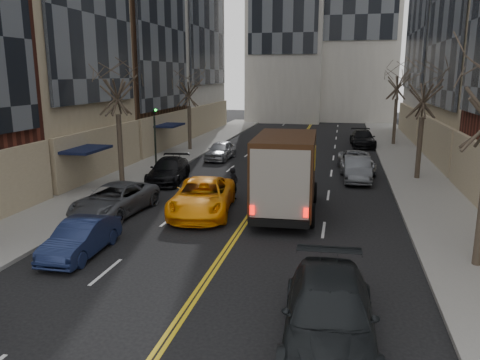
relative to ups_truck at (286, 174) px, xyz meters
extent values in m
cube|color=slate|center=(-10.59, 10.94, -1.85)|extent=(4.00, 66.00, 0.15)
cube|color=slate|center=(7.41, 10.94, -1.85)|extent=(4.00, 66.00, 0.15)
cube|color=#4C301E|center=(-17.09, 16.94, 10.07)|extent=(9.00, 12.00, 24.00)
cube|color=black|center=(-11.59, 1.94, 0.47)|extent=(2.00, 3.00, 0.15)
cube|color=black|center=(-12.49, 1.94, -0.58)|extent=(0.20, 3.00, 2.50)
cube|color=black|center=(-11.59, 14.94, 0.47)|extent=(2.00, 3.00, 0.15)
cube|color=black|center=(-12.49, 14.94, -0.58)|extent=(0.20, 3.00, 2.50)
cylinder|color=#382D23|center=(-10.39, 3.94, 0.25)|extent=(0.30, 0.30, 4.05)
cylinder|color=#382D23|center=(-10.39, 16.94, 0.07)|extent=(0.30, 0.30, 3.69)
cylinder|color=#382D23|center=(7.21, 8.94, 0.11)|extent=(0.30, 0.30, 3.78)
cylinder|color=#382D23|center=(7.21, 23.94, 0.29)|extent=(0.30, 0.30, 4.14)
cylinder|color=black|center=(-8.99, 5.94, 0.12)|extent=(0.12, 0.12, 3.80)
imported|color=black|center=(-8.99, 5.94, 2.47)|extent=(0.15, 0.18, 0.90)
sphere|color=#0CE526|center=(-8.84, 5.84, 2.42)|extent=(0.14, 0.14, 0.14)
cube|color=black|center=(0.00, 0.00, -1.33)|extent=(2.68, 7.09, 0.33)
cube|color=black|center=(-0.10, 2.57, -0.23)|extent=(2.64, 1.96, 2.30)
cube|color=black|center=(0.02, -0.60, 0.26)|extent=(2.83, 5.46, 3.28)
cube|color=black|center=(0.13, -3.37, -1.33)|extent=(2.52, 0.30, 0.33)
cube|color=red|center=(-0.96, -3.43, -0.83)|extent=(0.20, 0.07, 0.38)
cube|color=red|center=(1.23, -3.34, -0.83)|extent=(0.20, 0.07, 0.38)
cube|color=gold|center=(-1.31, -0.60, 0.91)|extent=(0.08, 0.98, 0.98)
cube|color=gold|center=(1.35, -0.50, 0.91)|extent=(0.08, 0.98, 0.98)
cylinder|color=black|center=(-1.38, 2.24, -1.40)|extent=(0.35, 1.06, 1.05)
cylinder|color=black|center=(1.20, 2.34, -1.40)|extent=(0.35, 1.06, 1.05)
cylinder|color=black|center=(-1.22, -1.91, -1.40)|extent=(0.35, 1.06, 1.05)
cylinder|color=black|center=(1.36, -1.81, -1.40)|extent=(0.35, 1.06, 1.05)
imported|color=black|center=(2.39, -10.84, -1.12)|extent=(2.49, 5.63, 1.61)
cube|color=black|center=(2.39, -10.04, -0.46)|extent=(0.13, 0.04, 0.09)
cube|color=blue|center=(2.39, -10.07, -0.46)|extent=(0.10, 0.01, 0.06)
imported|color=#FF990A|center=(-3.87, -0.83, -1.12)|extent=(3.46, 6.15, 1.62)
imported|color=black|center=(-2.99, 1.94, -1.07)|extent=(0.60, 0.73, 1.71)
imported|color=#131C3D|center=(-6.69, -6.85, -1.27)|extent=(1.49, 4.02, 1.31)
imported|color=#4B4D53|center=(-7.89, -1.84, -1.21)|extent=(2.88, 5.39, 1.44)
imported|color=black|center=(-7.89, 5.24, -1.21)|extent=(2.61, 5.16, 1.44)
imported|color=#B3B5BB|center=(-6.69, 13.34, -1.22)|extent=(1.87, 4.25, 1.42)
imported|color=#54575C|center=(3.51, 7.95, -1.19)|extent=(1.68, 4.53, 1.48)
imported|color=#9FA1A7|center=(3.51, 10.90, -1.24)|extent=(2.60, 5.07, 1.37)
imported|color=black|center=(4.35, 22.58, -1.19)|extent=(2.39, 5.23, 1.48)
camera|label=1|loc=(2.49, -21.45, 4.60)|focal=35.00mm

